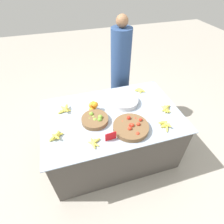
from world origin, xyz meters
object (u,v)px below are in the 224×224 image
at_px(price_sign, 111,136).
at_px(vendor_person, 120,76).
at_px(metal_bowl, 125,101).
at_px(lime_bowl, 95,119).
at_px(tomato_basket, 131,127).

relative_size(price_sign, vendor_person, 0.07).
bearing_deg(price_sign, metal_bowl, 52.71).
xyz_separation_m(price_sign, vendor_person, (0.52, 1.24, -0.03)).
xyz_separation_m(lime_bowl, tomato_basket, (0.37, -0.24, 0.00)).
relative_size(tomato_basket, price_sign, 3.29).
relative_size(lime_bowl, price_sign, 2.58).
relative_size(metal_bowl, price_sign, 2.90).
height_order(tomato_basket, metal_bowl, tomato_basket).
xyz_separation_m(metal_bowl, price_sign, (-0.36, -0.56, 0.02)).
bearing_deg(vendor_person, lime_bowl, -124.63).
height_order(metal_bowl, vendor_person, vendor_person).
relative_size(lime_bowl, vendor_person, 0.19).
height_order(lime_bowl, metal_bowl, lime_bowl).
bearing_deg(tomato_basket, vendor_person, 77.55).
bearing_deg(metal_bowl, tomato_basket, -100.77).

